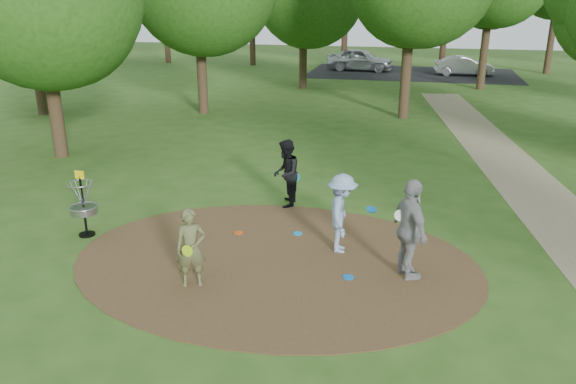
# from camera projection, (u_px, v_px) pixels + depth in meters

# --- Properties ---
(ground) EXTENTS (100.00, 100.00, 0.00)m
(ground) POSITION_uv_depth(u_px,v_px,m) (275.00, 261.00, 11.55)
(ground) COLOR #2D5119
(ground) RESTS_ON ground
(dirt_clearing) EXTENTS (8.40, 8.40, 0.02)m
(dirt_clearing) POSITION_uv_depth(u_px,v_px,m) (275.00, 261.00, 11.55)
(dirt_clearing) COLOR #47301C
(dirt_clearing) RESTS_ON ground
(parking_lot) EXTENTS (14.00, 8.00, 0.01)m
(parking_lot) POSITION_uv_depth(u_px,v_px,m) (412.00, 73.00, 38.64)
(parking_lot) COLOR black
(parking_lot) RESTS_ON ground
(player_observer_with_disc) EXTENTS (0.66, 0.56, 1.53)m
(player_observer_with_disc) POSITION_uv_depth(u_px,v_px,m) (191.00, 248.00, 10.36)
(player_observer_with_disc) COLOR brown
(player_observer_with_disc) RESTS_ON ground
(player_throwing_with_disc) EXTENTS (1.15, 1.17, 1.71)m
(player_throwing_with_disc) POSITION_uv_depth(u_px,v_px,m) (342.00, 214.00, 11.74)
(player_throwing_with_disc) COLOR #839DC4
(player_throwing_with_disc) RESTS_ON ground
(player_walking_with_disc) EXTENTS (0.75, 0.92, 1.75)m
(player_walking_with_disc) POSITION_uv_depth(u_px,v_px,m) (286.00, 174.00, 14.29)
(player_walking_with_disc) COLOR black
(player_walking_with_disc) RESTS_ON ground
(player_waiting_with_disc) EXTENTS (0.99, 1.26, 1.99)m
(player_waiting_with_disc) POSITION_uv_depth(u_px,v_px,m) (410.00, 230.00, 10.58)
(player_waiting_with_disc) COLOR gray
(player_waiting_with_disc) RESTS_ON ground
(disc_ground_cyan) EXTENTS (0.22, 0.22, 0.02)m
(disc_ground_cyan) POSITION_uv_depth(u_px,v_px,m) (298.00, 233.00, 12.82)
(disc_ground_cyan) COLOR #1A88D5
(disc_ground_cyan) RESTS_ON dirt_clearing
(disc_ground_blue) EXTENTS (0.22, 0.22, 0.02)m
(disc_ground_blue) POSITION_uv_depth(u_px,v_px,m) (348.00, 277.00, 10.84)
(disc_ground_blue) COLOR blue
(disc_ground_blue) RESTS_ON dirt_clearing
(disc_ground_red) EXTENTS (0.22, 0.22, 0.02)m
(disc_ground_red) POSITION_uv_depth(u_px,v_px,m) (239.00, 233.00, 12.85)
(disc_ground_red) COLOR #D64B15
(disc_ground_red) RESTS_ON dirt_clearing
(car_left) EXTENTS (4.76, 2.24, 1.57)m
(car_left) POSITION_uv_depth(u_px,v_px,m) (360.00, 60.00, 39.66)
(car_left) COLOR #A2A7AA
(car_left) RESTS_ON ground
(car_right) EXTENTS (3.86, 1.52, 1.25)m
(car_right) POSITION_uv_depth(u_px,v_px,m) (464.00, 66.00, 37.47)
(car_right) COLOR #95969C
(car_right) RESTS_ON ground
(disc_golf_basket) EXTENTS (0.63, 0.63, 1.54)m
(disc_golf_basket) POSITION_uv_depth(u_px,v_px,m) (83.00, 199.00, 12.50)
(disc_golf_basket) COLOR black
(disc_golf_basket) RESTS_ON ground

